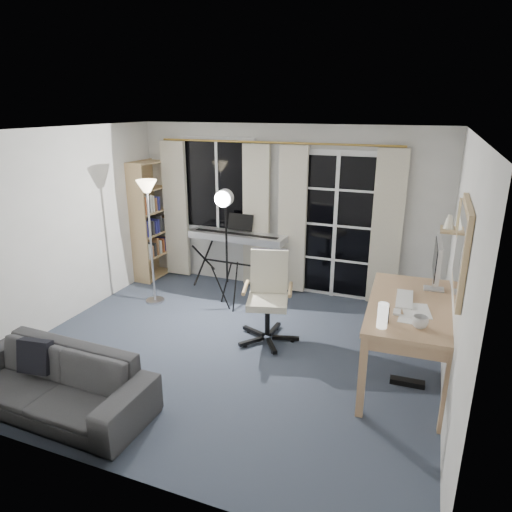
{
  "coord_description": "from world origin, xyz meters",
  "views": [
    {
      "loc": [
        1.95,
        -4.17,
        2.64
      ],
      "look_at": [
        0.19,
        0.35,
        1.03
      ],
      "focal_mm": 32.0,
      "sensor_mm": 36.0,
      "label": 1
    }
  ],
  "objects_px": {
    "studio_light": "(225,213)",
    "sofa": "(50,373)",
    "keyboard_piano": "(237,238)",
    "desk": "(409,313)",
    "monitor": "(437,261)",
    "torchiere_lamp": "(148,205)",
    "mug": "(420,321)",
    "office_chair": "(268,288)",
    "bookshelf": "(152,222)"
  },
  "relations": [
    {
      "from": "desk",
      "to": "sofa",
      "type": "distance_m",
      "value": 3.37
    },
    {
      "from": "monitor",
      "to": "mug",
      "type": "height_order",
      "value": "monitor"
    },
    {
      "from": "torchiere_lamp",
      "to": "desk",
      "type": "xyz_separation_m",
      "value": [
        3.41,
        -0.73,
        -0.65
      ]
    },
    {
      "from": "torchiere_lamp",
      "to": "office_chair",
      "type": "relative_size",
      "value": 1.63
    },
    {
      "from": "mug",
      "to": "bookshelf",
      "type": "bearing_deg",
      "value": 152.22
    },
    {
      "from": "keyboard_piano",
      "to": "office_chair",
      "type": "height_order",
      "value": "keyboard_piano"
    },
    {
      "from": "mug",
      "to": "torchiere_lamp",
      "type": "bearing_deg",
      "value": 160.62
    },
    {
      "from": "bookshelf",
      "to": "mug",
      "type": "xyz_separation_m",
      "value": [
        4.1,
        -2.16,
        0.02
      ]
    },
    {
      "from": "desk",
      "to": "mug",
      "type": "relative_size",
      "value": 11.59
    },
    {
      "from": "sofa",
      "to": "office_chair",
      "type": "bearing_deg",
      "value": 57.52
    },
    {
      "from": "monitor",
      "to": "bookshelf",
      "type": "bearing_deg",
      "value": 161.73
    },
    {
      "from": "monitor",
      "to": "sofa",
      "type": "height_order",
      "value": "monitor"
    },
    {
      "from": "keyboard_piano",
      "to": "office_chair",
      "type": "relative_size",
      "value": 1.4
    },
    {
      "from": "keyboard_piano",
      "to": "office_chair",
      "type": "bearing_deg",
      "value": -50.9
    },
    {
      "from": "bookshelf",
      "to": "keyboard_piano",
      "type": "bearing_deg",
      "value": -0.74
    },
    {
      "from": "studio_light",
      "to": "mug",
      "type": "distance_m",
      "value": 2.85
    },
    {
      "from": "monitor",
      "to": "desk",
      "type": "bearing_deg",
      "value": -115.72
    },
    {
      "from": "studio_light",
      "to": "office_chair",
      "type": "relative_size",
      "value": 1.59
    },
    {
      "from": "office_chair",
      "to": "mug",
      "type": "relative_size",
      "value": 7.71
    },
    {
      "from": "sofa",
      "to": "desk",
      "type": "bearing_deg",
      "value": 30.7
    },
    {
      "from": "keyboard_piano",
      "to": "desk",
      "type": "bearing_deg",
      "value": -30.39
    },
    {
      "from": "desk",
      "to": "mug",
      "type": "bearing_deg",
      "value": -80.86
    },
    {
      "from": "bookshelf",
      "to": "desk",
      "type": "height_order",
      "value": "bookshelf"
    },
    {
      "from": "studio_light",
      "to": "monitor",
      "type": "relative_size",
      "value": 2.79
    },
    {
      "from": "office_chair",
      "to": "keyboard_piano",
      "type": "bearing_deg",
      "value": 111.78
    },
    {
      "from": "keyboard_piano",
      "to": "bookshelf",
      "type": "bearing_deg",
      "value": 179.76
    },
    {
      "from": "keyboard_piano",
      "to": "monitor",
      "type": "relative_size",
      "value": 2.45
    },
    {
      "from": "keyboard_piano",
      "to": "monitor",
      "type": "height_order",
      "value": "monitor"
    },
    {
      "from": "torchiere_lamp",
      "to": "desk",
      "type": "bearing_deg",
      "value": -12.15
    },
    {
      "from": "desk",
      "to": "bookshelf",
      "type": "bearing_deg",
      "value": 155.29
    },
    {
      "from": "studio_light",
      "to": "monitor",
      "type": "xyz_separation_m",
      "value": [
        2.55,
        -0.42,
        -0.2
      ]
    },
    {
      "from": "studio_light",
      "to": "desk",
      "type": "relative_size",
      "value": 1.06
    },
    {
      "from": "torchiere_lamp",
      "to": "keyboard_piano",
      "type": "distance_m",
      "value": 1.38
    },
    {
      "from": "bookshelf",
      "to": "torchiere_lamp",
      "type": "relative_size",
      "value": 1.08
    },
    {
      "from": "keyboard_piano",
      "to": "desk",
      "type": "height_order",
      "value": "keyboard_piano"
    },
    {
      "from": "bookshelf",
      "to": "keyboard_piano",
      "type": "relative_size",
      "value": 1.26
    },
    {
      "from": "keyboard_piano",
      "to": "sofa",
      "type": "height_order",
      "value": "keyboard_piano"
    },
    {
      "from": "office_chair",
      "to": "sofa",
      "type": "relative_size",
      "value": 0.56
    },
    {
      "from": "sofa",
      "to": "torchiere_lamp",
      "type": "bearing_deg",
      "value": 102.85
    },
    {
      "from": "keyboard_piano",
      "to": "studio_light",
      "type": "distance_m",
      "value": 0.92
    },
    {
      "from": "torchiere_lamp",
      "to": "mug",
      "type": "height_order",
      "value": "torchiere_lamp"
    },
    {
      "from": "studio_light",
      "to": "office_chair",
      "type": "height_order",
      "value": "studio_light"
    },
    {
      "from": "torchiere_lamp",
      "to": "monitor",
      "type": "height_order",
      "value": "torchiere_lamp"
    },
    {
      "from": "studio_light",
      "to": "monitor",
      "type": "distance_m",
      "value": 2.6
    },
    {
      "from": "keyboard_piano",
      "to": "mug",
      "type": "height_order",
      "value": "keyboard_piano"
    },
    {
      "from": "desk",
      "to": "monitor",
      "type": "height_order",
      "value": "monitor"
    },
    {
      "from": "mug",
      "to": "monitor",
      "type": "bearing_deg",
      "value": 84.22
    },
    {
      "from": "office_chair",
      "to": "mug",
      "type": "height_order",
      "value": "office_chair"
    },
    {
      "from": "studio_light",
      "to": "sofa",
      "type": "height_order",
      "value": "studio_light"
    },
    {
      "from": "office_chair",
      "to": "desk",
      "type": "xyz_separation_m",
      "value": [
        1.58,
        -0.36,
        0.11
      ]
    }
  ]
}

